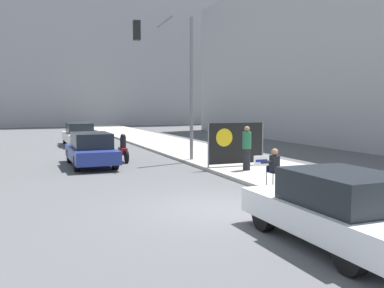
{
  "coord_description": "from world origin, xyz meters",
  "views": [
    {
      "loc": [
        -4.71,
        -9.73,
        2.66
      ],
      "look_at": [
        1.06,
        4.76,
        1.22
      ],
      "focal_mm": 40.0,
      "sensor_mm": 36.0,
      "label": 1
    }
  ],
  "objects_px": {
    "car_on_road_nearest": "(91,149)",
    "car_on_road_midblock": "(79,134)",
    "traffic_light_pole": "(173,65)",
    "jogger_on_sidewalk": "(247,148)",
    "protest_banner": "(236,143)",
    "seated_protester": "(275,166)",
    "motorcycle_on_road": "(123,149)",
    "parked_car_curbside": "(339,208)"
  },
  "relations": [
    {
      "from": "seated_protester",
      "to": "jogger_on_sidewalk",
      "type": "relative_size",
      "value": 0.68
    },
    {
      "from": "seated_protester",
      "to": "parked_car_curbside",
      "type": "xyz_separation_m",
      "value": [
        -1.78,
        -4.97,
        -0.04
      ]
    },
    {
      "from": "traffic_light_pole",
      "to": "protest_banner",
      "type": "bearing_deg",
      "value": -56.78
    },
    {
      "from": "car_on_road_nearest",
      "to": "protest_banner",
      "type": "bearing_deg",
      "value": -29.16
    },
    {
      "from": "parked_car_curbside",
      "to": "motorcycle_on_road",
      "type": "height_order",
      "value": "parked_car_curbside"
    },
    {
      "from": "seated_protester",
      "to": "car_on_road_nearest",
      "type": "relative_size",
      "value": 0.26
    },
    {
      "from": "seated_protester",
      "to": "protest_banner",
      "type": "height_order",
      "value": "protest_banner"
    },
    {
      "from": "jogger_on_sidewalk",
      "to": "protest_banner",
      "type": "relative_size",
      "value": 0.66
    },
    {
      "from": "jogger_on_sidewalk",
      "to": "car_on_road_nearest",
      "type": "xyz_separation_m",
      "value": [
        -5.29,
        4.23,
        -0.27
      ]
    },
    {
      "from": "seated_protester",
      "to": "jogger_on_sidewalk",
      "type": "height_order",
      "value": "jogger_on_sidewalk"
    },
    {
      "from": "jogger_on_sidewalk",
      "to": "car_on_road_nearest",
      "type": "distance_m",
      "value": 6.79
    },
    {
      "from": "jogger_on_sidewalk",
      "to": "motorcycle_on_road",
      "type": "distance_m",
      "value": 6.48
    },
    {
      "from": "car_on_road_nearest",
      "to": "car_on_road_midblock",
      "type": "distance_m",
      "value": 9.84
    },
    {
      "from": "protest_banner",
      "to": "motorcycle_on_road",
      "type": "relative_size",
      "value": 1.25
    },
    {
      "from": "protest_banner",
      "to": "traffic_light_pole",
      "type": "relative_size",
      "value": 0.4
    },
    {
      "from": "traffic_light_pole",
      "to": "seated_protester",
      "type": "bearing_deg",
      "value": -82.76
    },
    {
      "from": "protest_banner",
      "to": "car_on_road_nearest",
      "type": "distance_m",
      "value": 6.24
    },
    {
      "from": "seated_protester",
      "to": "protest_banner",
      "type": "bearing_deg",
      "value": 74.56
    },
    {
      "from": "jogger_on_sidewalk",
      "to": "traffic_light_pole",
      "type": "height_order",
      "value": "traffic_light_pole"
    },
    {
      "from": "seated_protester",
      "to": "traffic_light_pole",
      "type": "relative_size",
      "value": 0.18
    },
    {
      "from": "car_on_road_nearest",
      "to": "motorcycle_on_road",
      "type": "relative_size",
      "value": 2.15
    },
    {
      "from": "car_on_road_nearest",
      "to": "car_on_road_midblock",
      "type": "xyz_separation_m",
      "value": [
        0.69,
        9.82,
        0.01
      ]
    },
    {
      "from": "traffic_light_pole",
      "to": "car_on_road_nearest",
      "type": "relative_size",
      "value": 1.47
    },
    {
      "from": "traffic_light_pole",
      "to": "motorcycle_on_road",
      "type": "relative_size",
      "value": 3.15
    },
    {
      "from": "traffic_light_pole",
      "to": "parked_car_curbside",
      "type": "distance_m",
      "value": 12.65
    },
    {
      "from": "seated_protester",
      "to": "motorcycle_on_road",
      "type": "distance_m",
      "value": 8.98
    },
    {
      "from": "traffic_light_pole",
      "to": "parked_car_curbside",
      "type": "bearing_deg",
      "value": -94.19
    },
    {
      "from": "car_on_road_nearest",
      "to": "car_on_road_midblock",
      "type": "bearing_deg",
      "value": 86.0
    },
    {
      "from": "car_on_road_nearest",
      "to": "motorcycle_on_road",
      "type": "bearing_deg",
      "value": 33.81
    },
    {
      "from": "car_on_road_midblock",
      "to": "protest_banner",
      "type": "bearing_deg",
      "value": -69.71
    },
    {
      "from": "seated_protester",
      "to": "jogger_on_sidewalk",
      "type": "xyz_separation_m",
      "value": [
        0.74,
        3.16,
        0.25
      ]
    },
    {
      "from": "protest_banner",
      "to": "car_on_road_midblock",
      "type": "bearing_deg",
      "value": 110.29
    },
    {
      "from": "seated_protester",
      "to": "protest_banner",
      "type": "relative_size",
      "value": 0.45
    },
    {
      "from": "car_on_road_midblock",
      "to": "car_on_road_nearest",
      "type": "bearing_deg",
      "value": -94.0
    },
    {
      "from": "traffic_light_pole",
      "to": "jogger_on_sidewalk",
      "type": "bearing_deg",
      "value": -67.35
    },
    {
      "from": "seated_protester",
      "to": "motorcycle_on_road",
      "type": "xyz_separation_m",
      "value": [
        -2.92,
        8.5,
        -0.19
      ]
    },
    {
      "from": "parked_car_curbside",
      "to": "car_on_road_midblock",
      "type": "distance_m",
      "value": 22.29
    },
    {
      "from": "jogger_on_sidewalk",
      "to": "car_on_road_midblock",
      "type": "relative_size",
      "value": 0.37
    },
    {
      "from": "protest_banner",
      "to": "car_on_road_midblock",
      "type": "height_order",
      "value": "protest_banner"
    },
    {
      "from": "motorcycle_on_road",
      "to": "car_on_road_midblock",
      "type": "bearing_deg",
      "value": 96.22
    },
    {
      "from": "protest_banner",
      "to": "seated_protester",
      "type": "bearing_deg",
      "value": -101.45
    },
    {
      "from": "traffic_light_pole",
      "to": "motorcycle_on_road",
      "type": "height_order",
      "value": "traffic_light_pole"
    }
  ]
}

